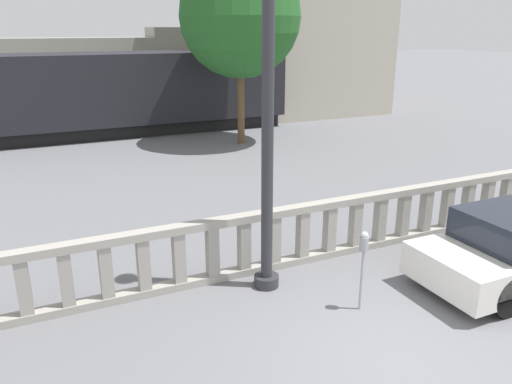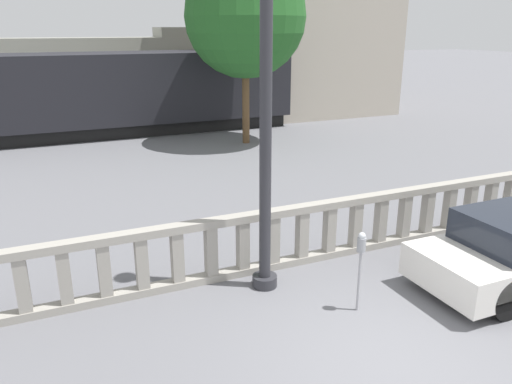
{
  "view_description": "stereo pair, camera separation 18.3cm",
  "coord_description": "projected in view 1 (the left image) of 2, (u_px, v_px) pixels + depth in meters",
  "views": [
    {
      "loc": [
        -4.22,
        -4.33,
        4.36
      ],
      "look_at": [
        -0.22,
        4.32,
        1.22
      ],
      "focal_mm": 35.0,
      "sensor_mm": 36.0,
      "label": 1
    },
    {
      "loc": [
        -4.05,
        -4.4,
        4.36
      ],
      "look_at": [
        -0.22,
        4.32,
        1.22
      ],
      "focal_mm": 35.0,
      "sensor_mm": 36.0,
      "label": 2
    }
  ],
  "objects": [
    {
      "name": "ground_plane",
      "position": [
        404.0,
        365.0,
        6.78
      ],
      "size": [
        160.0,
        160.0,
        0.0
      ],
      "primitive_type": "plane",
      "color": "slate"
    },
    {
      "name": "tree_left",
      "position": [
        240.0,
        17.0,
        18.39
      ],
      "size": [
        4.5,
        4.5,
        7.01
      ],
      "color": "brown",
      "rests_on": "ground"
    },
    {
      "name": "train_near",
      "position": [
        72.0,
        94.0,
        20.31
      ],
      "size": [
        18.44,
        3.03,
        3.99
      ],
      "color": "black",
      "rests_on": "ground"
    },
    {
      "name": "train_far",
      "position": [
        7.0,
        71.0,
        28.75
      ],
      "size": [
        23.26,
        2.88,
        4.4
      ],
      "color": "black",
      "rests_on": "ground"
    },
    {
      "name": "parking_meter",
      "position": [
        364.0,
        250.0,
        7.8
      ],
      "size": [
        0.14,
        0.14,
        1.36
      ],
      "color": "#99999E",
      "rests_on": "ground"
    },
    {
      "name": "balustrade",
      "position": [
        289.0,
        237.0,
        9.46
      ],
      "size": [
        14.1,
        0.24,
        1.19
      ],
      "color": "#9E998E",
      "rests_on": "ground"
    },
    {
      "name": "lamppost",
      "position": [
        268.0,
        75.0,
        7.71
      ],
      "size": [
        0.44,
        0.44,
        6.98
      ],
      "color": "#2D2D33",
      "rests_on": "ground"
    }
  ]
}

